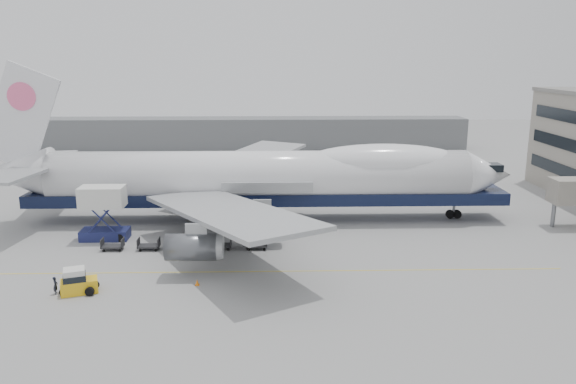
{
  "coord_description": "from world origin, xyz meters",
  "views": [
    {
      "loc": [
        1.81,
        -57.25,
        20.23
      ],
      "look_at": [
        3.42,
        6.0,
        5.06
      ],
      "focal_mm": 35.0,
      "sensor_mm": 36.0,
      "label": 1
    }
  ],
  "objects_px": {
    "airliner": "(265,177)",
    "catering_truck": "(103,210)",
    "ground_worker": "(55,285)",
    "baggage_tug": "(77,282)"
  },
  "relations": [
    {
      "from": "catering_truck",
      "to": "baggage_tug",
      "type": "relative_size",
      "value": 1.78
    },
    {
      "from": "ground_worker",
      "to": "catering_truck",
      "type": "bearing_deg",
      "value": -8.22
    },
    {
      "from": "airliner",
      "to": "ground_worker",
      "type": "distance_m",
      "value": 29.51
    },
    {
      "from": "airliner",
      "to": "ground_worker",
      "type": "xyz_separation_m",
      "value": [
        -18.08,
        -22.82,
        -4.83
      ]
    },
    {
      "from": "airliner",
      "to": "catering_truck",
      "type": "bearing_deg",
      "value": -157.64
    },
    {
      "from": "airliner",
      "to": "ground_worker",
      "type": "relative_size",
      "value": 42.4
    },
    {
      "from": "airliner",
      "to": "catering_truck",
      "type": "xyz_separation_m",
      "value": [
        -18.19,
        -7.48,
        -2.17
      ]
    },
    {
      "from": "airliner",
      "to": "catering_truck",
      "type": "height_order",
      "value": "airliner"
    },
    {
      "from": "baggage_tug",
      "to": "ground_worker",
      "type": "relative_size",
      "value": 2.19
    },
    {
      "from": "airliner",
      "to": "catering_truck",
      "type": "distance_m",
      "value": 19.79
    }
  ]
}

